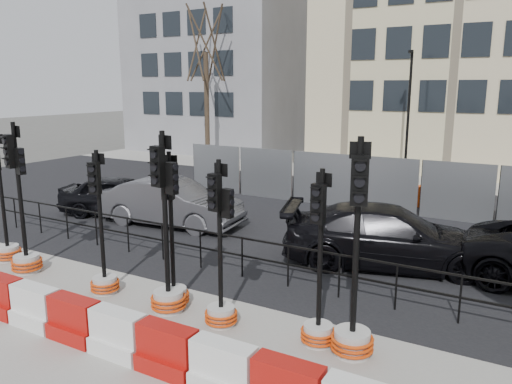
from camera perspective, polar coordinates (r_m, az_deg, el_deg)
The scene contains 21 objects.
ground at distance 11.06m, azimuth -4.87°, elevation -11.73°, with size 120.00×120.00×0.00m, color #51514C.
sidewalk_near at distance 9.02m, azimuth -16.25°, elevation -17.98°, with size 40.00×6.00×0.02m, color gray.
road at distance 16.96m, azimuth 8.63°, elevation -3.25°, with size 40.00×14.00×0.03m, color black.
sidewalk_far at distance 25.38m, azimuth 15.98°, elevation 1.51°, with size 40.00×4.00×0.02m, color gray.
building_grey at distance 36.27m, azimuth -3.67°, elevation 16.07°, with size 11.00×9.06×14.00m.
kerb_railing at distance 11.75m, azimuth -1.60°, elevation -6.64°, with size 18.00×0.04×1.00m.
heras_fencing at distance 19.44m, azimuth 10.23°, elevation 0.79°, with size 14.33×1.72×2.00m.
lamp_post_far at distance 23.91m, azimuth 17.01°, elevation 8.60°, with size 0.12×0.56×6.00m.
tree_bare_far at distance 29.21m, azimuth -5.79°, elevation 16.33°, with size 2.00×2.00×9.00m.
barrier_row at distance 8.97m, azimuth -15.45°, elevation -15.52°, with size 15.70×0.50×0.80m.
traffic_signal_a at distance 14.35m, azimuth -26.70°, elevation -4.44°, with size 0.66×0.66×3.37m.
traffic_signal_b at distance 13.22m, azimuth -24.99°, elevation -4.84°, with size 0.72×0.72×3.64m.
traffic_signal_c at distance 11.38m, azimuth -17.05°, elevation -8.00°, with size 0.62×0.62×3.16m.
traffic_signal_d at distance 10.12m, azimuth -10.11°, elevation -8.89°, with size 0.72×0.72×3.63m.
traffic_signal_e at distance 10.44m, azimuth -9.47°, elevation -9.41°, with size 0.63×0.63×3.21m.
traffic_signal_f at distance 9.47m, azimuth -4.06°, elevation -10.93°, with size 0.63×0.63×3.18m.
traffic_signal_g at distance 8.92m, azimuth 7.13°, elevation -13.29°, with size 0.62×0.62×3.13m.
traffic_signal_h at distance 8.64m, azimuth 11.06°, elevation -13.47°, with size 0.73×0.73×3.69m.
car_a at distance 17.96m, azimuth -15.30°, elevation -0.42°, with size 4.45×2.93×1.41m, color black.
car_b at distance 16.28m, azimuth -9.64°, elevation -1.19°, with size 4.80×2.08×1.54m, color #414145.
car_c at distance 12.93m, azimuth 14.94°, elevation -4.93°, with size 5.66×3.55×1.53m, color black.
Camera 1 is at (5.78, -8.31, 4.45)m, focal length 35.00 mm.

